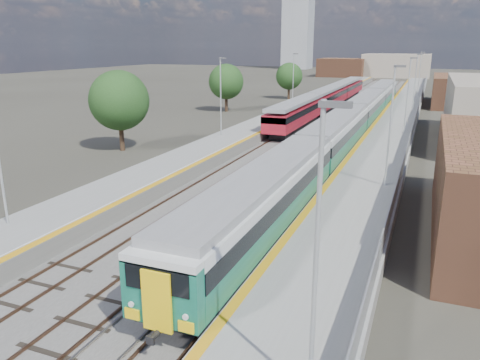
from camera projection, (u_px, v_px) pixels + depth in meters
The scene contains 11 objects.
ground at pixel (350, 127), 57.37m from camera, with size 320.00×320.00×0.00m, color #47443A.
ballast_bed at pixel (336, 122), 60.40m from camera, with size 10.50×155.00×0.06m, color #565451.
tracks at pixel (343, 120), 61.66m from camera, with size 8.96×160.00×0.17m.
platform_right at pixel (397, 122), 57.55m from camera, with size 4.70×155.00×8.52m.
platform_left at pixel (285, 116), 62.69m from camera, with size 4.30×155.00×8.52m.
buildings at pixel (339, 41), 139.86m from camera, with size 72.00×185.50×40.00m.
green_train at pixel (354, 118), 49.32m from camera, with size 2.81×78.29×3.09m.
red_train at pixel (329, 98), 70.62m from camera, with size 2.66×54.11×3.36m.
tree_a at pixel (119, 101), 43.05m from camera, with size 5.51×5.51×7.47m.
tree_b at pixel (226, 82), 69.13m from camera, with size 5.17×5.17×7.01m.
tree_c at pixel (289, 76), 85.65m from camera, with size 4.85×4.85×6.58m.
Camera 1 is at (8.66, -7.89, 9.61)m, focal length 35.00 mm.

